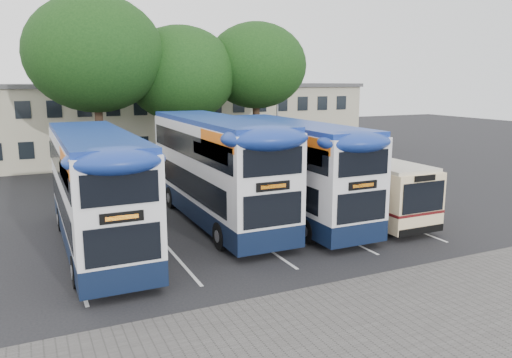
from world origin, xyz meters
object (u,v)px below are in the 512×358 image
object	(u,v)px
tree_right	(256,66)
bus_dd_left	(96,185)
bus_single	(352,180)
bus_dd_right	(291,166)
lamp_post	(278,99)
tree_mid	(181,74)
tree_left	(95,54)
bus_dd_mid	(216,165)

from	to	relation	value
tree_right	bus_dd_left	world-z (taller)	tree_right
tree_right	bus_single	world-z (taller)	tree_right
bus_dd_right	lamp_post	bearing A→B (deg)	64.96
tree_mid	tree_right	world-z (taller)	tree_right
tree_mid	bus_dd_right	bearing A→B (deg)	-83.77
tree_left	bus_dd_mid	distance (m)	12.91
tree_mid	bus_dd_left	xyz separation A→B (m)	(-7.50, -13.60, -4.37)
bus_single	bus_dd_right	bearing A→B (deg)	172.76
bus_single	tree_right	bearing A→B (deg)	86.58
tree_left	bus_dd_left	world-z (taller)	tree_left
bus_dd_mid	bus_dd_left	bearing A→B (deg)	-163.29
lamp_post	bus_single	distance (m)	15.70
tree_mid	bus_dd_right	size ratio (longest dim) A/B	0.92
tree_right	bus_dd_right	size ratio (longest dim) A/B	0.96
lamp_post	tree_right	bearing A→B (deg)	-143.56
bus_dd_left	bus_dd_mid	xyz separation A→B (m)	(5.51, 1.65, 0.14)
lamp_post	tree_mid	world-z (taller)	tree_mid
lamp_post	tree_right	distance (m)	4.22
tree_right	bus_single	xyz separation A→B (m)	(-0.77, -12.83, -5.84)
bus_dd_mid	bus_single	distance (m)	6.82
bus_dd_left	bus_single	size ratio (longest dim) A/B	1.13
tree_mid	bus_dd_mid	distance (m)	12.83
tree_mid	tree_left	bearing A→B (deg)	-172.15
tree_left	bus_single	xyz separation A→B (m)	(10.18, -12.53, -6.41)
lamp_post	bus_dd_right	bearing A→B (deg)	-115.04
tree_left	tree_right	bearing A→B (deg)	1.58
lamp_post	tree_left	xyz separation A→B (m)	(-13.74, -2.37, 2.96)
lamp_post	bus_single	bearing A→B (deg)	-103.45
tree_mid	bus_dd_mid	bearing A→B (deg)	-99.47
bus_dd_mid	tree_mid	bearing A→B (deg)	80.53
tree_right	bus_dd_right	world-z (taller)	tree_right
tree_mid	tree_right	xyz separation A→B (m)	(5.38, -0.46, 0.60)
bus_dd_right	tree_mid	bearing A→B (deg)	96.23
tree_mid	bus_dd_mid	xyz separation A→B (m)	(-1.99, -11.94, -4.22)
lamp_post	tree_mid	size ratio (longest dim) A/B	0.90
tree_mid	tree_right	size ratio (longest dim) A/B	0.96
tree_right	tree_left	bearing A→B (deg)	-178.42
tree_right	bus_dd_mid	distance (m)	14.47
tree_left	bus_dd_left	bearing A→B (deg)	-98.57
tree_mid	tree_right	bearing A→B (deg)	-4.94
bus_dd_left	bus_dd_right	bearing A→B (deg)	4.54
bus_single	lamp_post	bearing A→B (deg)	76.55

